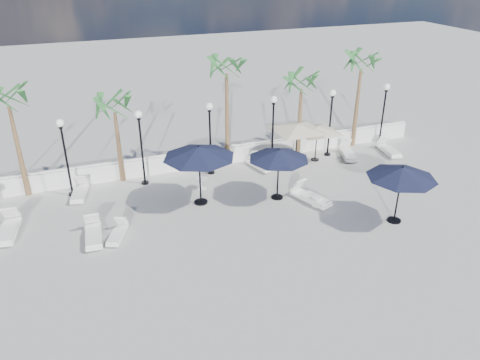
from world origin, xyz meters
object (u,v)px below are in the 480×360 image
object	(u,v)px
parasol_navy_left	(199,152)
parasol_cream_sq_a	(297,125)
lounger_6	(389,149)
lounger_0	(93,234)
lounger_4	(259,164)
lounger_5	(311,197)
lounger_7	(348,153)
lounger_1	(8,229)
lounger_3	(79,192)
lounger_2	(118,233)
parasol_navy_mid	(279,155)
parasol_navy_right	(402,173)
parasol_cream_sq_b	(317,127)

from	to	relation	value
parasol_navy_left	parasol_cream_sq_a	distance (m)	6.75
lounger_6	parasol_navy_left	distance (m)	12.21
lounger_0	parasol_navy_left	size ratio (longest dim) A/B	0.62
lounger_4	lounger_5	xyz separation A→B (m)	(0.80, -4.32, 0.03)
lounger_5	parasol_navy_left	distance (m)	5.63
lounger_7	parasol_navy_left	size ratio (longest dim) A/B	0.65
lounger_1	lounger_3	bearing A→B (deg)	47.28
lounger_7	parasol_navy_left	bearing A→B (deg)	-146.64
lounger_0	lounger_2	bearing A→B (deg)	-9.80
parasol_navy_mid	parasol_navy_right	world-z (taller)	parasol_navy_right
lounger_1	lounger_4	world-z (taller)	lounger_1
lounger_2	parasol_cream_sq_b	size ratio (longest dim) A/B	0.40
lounger_7	parasol_navy_left	world-z (taller)	parasol_navy_left
lounger_1	lounger_3	size ratio (longest dim) A/B	1.14
lounger_2	parasol_navy_right	size ratio (longest dim) A/B	0.58
lounger_2	parasol_navy_mid	distance (m)	7.88
lounger_3	parasol_cream_sq_b	bearing A→B (deg)	11.15
parasol_cream_sq_b	lounger_3	bearing A→B (deg)	179.51
lounger_1	lounger_3	xyz separation A→B (m)	(2.96, 2.50, -0.04)
lounger_5	lounger_6	world-z (taller)	lounger_5
lounger_6	parasol_cream_sq_a	bearing A→B (deg)	-179.48
lounger_6	parasol_navy_left	xyz separation A→B (m)	(-11.84, -1.87, 2.30)
parasol_navy_left	parasol_cream_sq_a	world-z (taller)	parasol_navy_left
lounger_1	lounger_7	xyz separation A→B (m)	(17.56, 2.12, -0.02)
parasol_cream_sq_a	parasol_cream_sq_b	bearing A→B (deg)	-4.28
parasol_navy_left	parasol_cream_sq_b	size ratio (longest dim) A/B	0.77
parasol_cream_sq_b	parasol_navy_right	bearing A→B (deg)	-89.55
lounger_4	lounger_7	size ratio (longest dim) A/B	0.92
parasol_cream_sq_b	parasol_cream_sq_a	bearing A→B (deg)	175.72
parasol_navy_left	parasol_navy_right	world-z (taller)	parasol_navy_left
parasol_navy_mid	parasol_cream_sq_a	size ratio (longest dim) A/B	0.58
lounger_1	parasol_navy_right	xyz separation A→B (m)	(15.68, -4.65, 2.05)
lounger_4	parasol_navy_left	bearing A→B (deg)	-160.88
lounger_0	parasol_navy_mid	size ratio (longest dim) A/B	0.72
lounger_5	lounger_7	distance (m)	5.97
lounger_1	lounger_2	world-z (taller)	lounger_1
lounger_2	lounger_7	distance (m)	13.91
lounger_5	lounger_6	size ratio (longest dim) A/B	1.06
lounger_0	parasol_cream_sq_a	bearing A→B (deg)	23.09
parasol_navy_mid	parasol_navy_right	size ratio (longest dim) A/B	0.96
lounger_4	lounger_5	size ratio (longest dim) A/B	0.88
lounger_3	parasol_cream_sq_a	distance (m)	11.65
lounger_0	lounger_5	bearing A→B (deg)	1.69
lounger_0	lounger_7	distance (m)	14.76
parasol_navy_left	lounger_4	bearing A→B (deg)	32.90
lounger_0	parasol_navy_left	xyz separation A→B (m)	(4.96, 1.44, 2.31)
parasol_cream_sq_a	parasol_navy_left	bearing A→B (deg)	-157.27
lounger_2	parasol_cream_sq_a	size ratio (longest dim) A/B	0.35
parasol_navy_mid	parasol_navy_left	bearing A→B (deg)	167.27
parasol_navy_mid	parasol_cream_sq_a	bearing A→B (deg)	51.90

